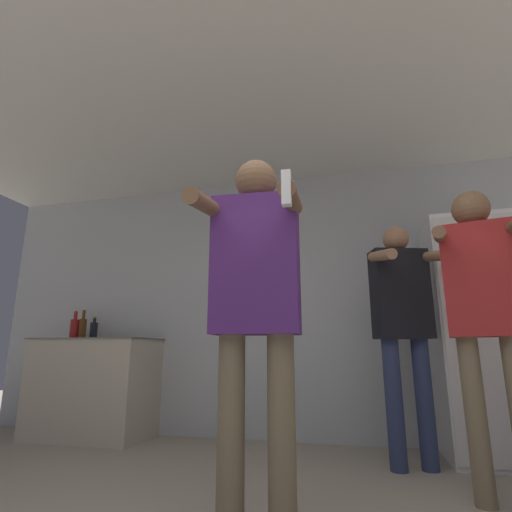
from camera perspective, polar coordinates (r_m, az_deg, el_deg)
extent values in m
cube|color=#B2B7BC|center=(3.93, 8.38, -6.37)|extent=(7.00, 0.06, 2.55)
cube|color=silver|center=(2.97, 4.10, 23.29)|extent=(7.00, 3.52, 0.05)
cube|color=white|center=(3.66, 29.82, -9.77)|extent=(0.74, 0.64, 1.85)
cube|color=silver|center=(3.35, 31.27, -9.41)|extent=(0.71, 0.01, 1.77)
cube|color=#BCB29E|center=(4.35, -22.16, -17.02)|extent=(1.11, 0.63, 0.92)
cube|color=#676256|center=(4.34, -21.61, -10.96)|extent=(1.14, 0.66, 0.01)
cylinder|color=#563314|center=(4.56, -23.55, -9.53)|extent=(0.07, 0.07, 0.20)
cylinder|color=#563314|center=(4.57, -23.37, -7.64)|extent=(0.03, 0.03, 0.10)
sphere|color=silver|center=(4.58, -23.31, -7.03)|extent=(0.03, 0.03, 0.03)
cylinder|color=black|center=(4.48, -22.19, -9.86)|extent=(0.07, 0.07, 0.16)
cylinder|color=black|center=(4.49, -22.06, -8.48)|extent=(0.03, 0.03, 0.05)
sphere|color=#B29933|center=(4.49, -22.03, -8.14)|extent=(0.03, 0.03, 0.03)
cylinder|color=maroon|center=(4.62, -24.52, -9.50)|extent=(0.09, 0.09, 0.20)
cylinder|color=maroon|center=(4.63, -24.36, -7.83)|extent=(0.04, 0.04, 0.07)
sphere|color=maroon|center=(4.63, -24.32, -7.39)|extent=(0.04, 0.04, 0.04)
cylinder|color=#75664C|center=(1.91, -3.61, -24.35)|extent=(0.12, 0.12, 0.87)
cylinder|color=#75664C|center=(1.87, 3.69, -24.58)|extent=(0.12, 0.12, 0.87)
cube|color=#4C236B|center=(1.90, 0.00, -1.28)|extent=(0.42, 0.23, 0.65)
sphere|color=brown|center=(2.03, 0.00, 10.67)|extent=(0.21, 0.21, 0.21)
cylinder|color=brown|center=(1.82, -7.19, 7.27)|extent=(0.10, 0.42, 0.14)
cylinder|color=brown|center=(1.75, 5.06, 8.11)|extent=(0.10, 0.42, 0.14)
cube|color=white|center=(1.55, 4.36, 9.62)|extent=(0.04, 0.04, 0.14)
cylinder|color=#75664C|center=(2.66, 28.93, -19.65)|extent=(0.11, 0.11, 0.88)
cube|color=maroon|center=(2.67, 29.36, -2.94)|extent=(0.42, 0.28, 0.66)
sphere|color=brown|center=(2.77, 28.32, 5.96)|extent=(0.22, 0.22, 0.22)
cylinder|color=brown|center=(2.53, 24.73, 2.77)|extent=(0.15, 0.40, 0.14)
cylinder|color=navy|center=(3.16, 19.14, -19.20)|extent=(0.12, 0.12, 0.89)
cylinder|color=navy|center=(3.25, 22.95, -18.72)|extent=(0.12, 0.12, 0.89)
cube|color=black|center=(3.21, 19.91, -5.10)|extent=(0.44, 0.31, 0.67)
sphere|color=#9E7051|center=(3.30, 19.31, 2.34)|extent=(0.20, 0.20, 0.20)
cylinder|color=#9E7051|center=(3.02, 17.54, 0.08)|extent=(0.19, 0.39, 0.14)
cylinder|color=#9E7051|center=(3.18, 24.01, -0.02)|extent=(0.19, 0.39, 0.14)
cube|color=white|center=(3.01, 25.65, 0.19)|extent=(0.05, 0.05, 0.14)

